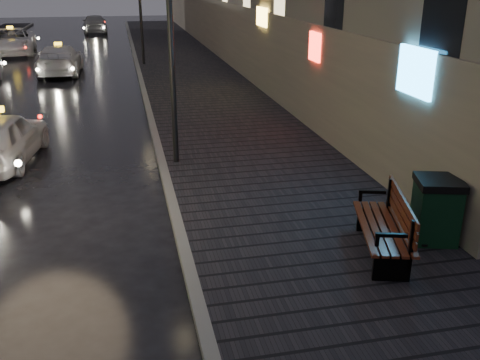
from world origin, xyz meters
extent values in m
plane|color=black|center=(0.00, 0.00, 0.00)|extent=(120.00, 120.00, 0.00)
cube|color=black|center=(3.90, 21.00, 0.07)|extent=(4.60, 58.00, 0.15)
cube|color=slate|center=(1.50, 21.00, 0.07)|extent=(0.20, 58.00, 0.15)
cylinder|color=black|center=(1.85, 6.00, 2.65)|extent=(0.14, 0.14, 5.00)
cylinder|color=black|center=(1.85, 22.00, 2.65)|extent=(0.14, 0.14, 5.00)
cube|color=black|center=(4.45, -0.28, 0.38)|extent=(0.56, 0.22, 0.45)
cube|color=black|center=(4.69, -0.34, 0.77)|extent=(0.08, 0.08, 0.79)
cube|color=black|center=(4.39, -0.26, 0.92)|extent=(0.47, 0.18, 0.06)
cube|color=black|center=(4.92, 1.35, 0.38)|extent=(0.56, 0.22, 0.45)
cube|color=black|center=(5.15, 1.28, 0.77)|extent=(0.08, 0.08, 0.79)
cube|color=black|center=(4.86, 1.36, 0.92)|extent=(0.47, 0.18, 0.06)
cube|color=#441D0E|center=(4.68, 0.54, 0.63)|extent=(1.23, 2.14, 0.05)
cube|color=#441D0E|center=(4.94, 0.46, 0.96)|extent=(0.60, 1.96, 0.45)
cube|color=black|center=(5.80, 0.81, 0.66)|extent=(0.86, 0.86, 1.01)
cube|color=black|center=(5.80, 0.81, 1.23)|extent=(0.93, 0.93, 0.13)
imported|color=silver|center=(-2.41, 7.25, 0.66)|extent=(2.08, 4.07, 1.33)
imported|color=white|center=(-2.18, 20.61, 0.69)|extent=(2.04, 4.78, 1.38)
imported|color=white|center=(-5.65, 28.54, 0.76)|extent=(2.96, 5.63, 1.51)
imported|color=#97989E|center=(-1.18, 40.39, 0.76)|extent=(2.15, 4.61, 1.53)
camera|label=1|loc=(0.69, -6.68, 4.51)|focal=40.00mm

